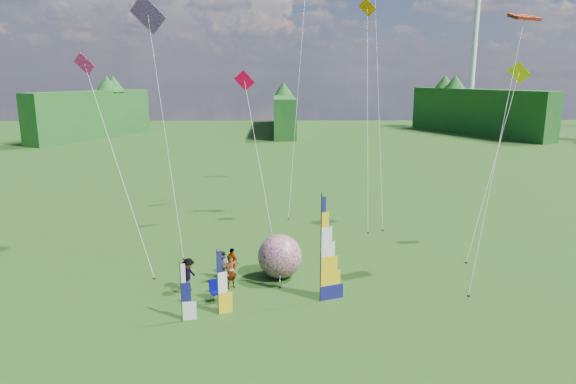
{
  "coord_description": "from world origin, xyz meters",
  "views": [
    {
      "loc": [
        -1.59,
        -21.66,
        11.37
      ],
      "look_at": [
        -1.0,
        4.0,
        5.5
      ],
      "focal_mm": 32.0,
      "sensor_mm": 36.0,
      "label": 1
    }
  ],
  "objects_px": {
    "feather_banner_main": "(321,250)",
    "camp_chair": "(216,291)",
    "spectator_c": "(188,275)",
    "spectator_a": "(231,272)",
    "side_banner_left": "(218,283)",
    "spectator_d": "(232,262)",
    "bol_inflatable": "(280,256)",
    "kite_whale": "(379,84)",
    "side_banner_far": "(181,293)",
    "spectator_b": "(223,266)"
  },
  "relations": [
    {
      "from": "spectator_c",
      "to": "spectator_a",
      "type": "bearing_deg",
      "value": -61.21
    },
    {
      "from": "spectator_a",
      "to": "spectator_d",
      "type": "distance_m",
      "value": 1.86
    },
    {
      "from": "bol_inflatable",
      "to": "spectator_c",
      "type": "relative_size",
      "value": 1.38
    },
    {
      "from": "side_banner_far",
      "to": "spectator_a",
      "type": "xyz_separation_m",
      "value": [
        2.01,
        3.77,
        -0.5
      ]
    },
    {
      "from": "spectator_c",
      "to": "spectator_b",
      "type": "bearing_deg",
      "value": -26.7
    },
    {
      "from": "spectator_b",
      "to": "spectator_c",
      "type": "height_order",
      "value": "spectator_c"
    },
    {
      "from": "feather_banner_main",
      "to": "spectator_d",
      "type": "height_order",
      "value": "feather_banner_main"
    },
    {
      "from": "side_banner_far",
      "to": "camp_chair",
      "type": "xyz_separation_m",
      "value": [
        1.37,
        2.12,
        -0.87
      ]
    },
    {
      "from": "spectator_d",
      "to": "feather_banner_main",
      "type": "bearing_deg",
      "value": -175.25
    },
    {
      "from": "spectator_c",
      "to": "camp_chair",
      "type": "relative_size",
      "value": 1.64
    },
    {
      "from": "kite_whale",
      "to": "spectator_a",
      "type": "bearing_deg",
      "value": -136.74
    },
    {
      "from": "camp_chair",
      "to": "kite_whale",
      "type": "xyz_separation_m",
      "value": [
        11.39,
        17.48,
        10.13
      ]
    },
    {
      "from": "spectator_a",
      "to": "spectator_c",
      "type": "xyz_separation_m",
      "value": [
        -2.26,
        -0.3,
        -0.01
      ]
    },
    {
      "from": "feather_banner_main",
      "to": "bol_inflatable",
      "type": "xyz_separation_m",
      "value": [
        -2.05,
        3.29,
        -1.5
      ]
    },
    {
      "from": "feather_banner_main",
      "to": "spectator_a",
      "type": "xyz_separation_m",
      "value": [
        -4.7,
        1.8,
        -1.84
      ]
    },
    {
      "from": "spectator_b",
      "to": "spectator_d",
      "type": "bearing_deg",
      "value": 76.19
    },
    {
      "from": "side_banner_far",
      "to": "spectator_a",
      "type": "bearing_deg",
      "value": 54.34
    },
    {
      "from": "spectator_a",
      "to": "spectator_b",
      "type": "xyz_separation_m",
      "value": [
        -0.56,
        1.24,
        -0.1
      ]
    },
    {
      "from": "side_banner_far",
      "to": "spectator_c",
      "type": "height_order",
      "value": "side_banner_far"
    },
    {
      "from": "feather_banner_main",
      "to": "spectator_c",
      "type": "bearing_deg",
      "value": 147.53
    },
    {
      "from": "camp_chair",
      "to": "kite_whale",
      "type": "bearing_deg",
      "value": 32.88
    },
    {
      "from": "bol_inflatable",
      "to": "spectator_d",
      "type": "height_order",
      "value": "bol_inflatable"
    },
    {
      "from": "bol_inflatable",
      "to": "kite_whale",
      "type": "xyz_separation_m",
      "value": [
        8.1,
        14.34,
        9.43
      ]
    },
    {
      "from": "side_banner_far",
      "to": "spectator_c",
      "type": "bearing_deg",
      "value": 86.6
    },
    {
      "from": "side_banner_left",
      "to": "camp_chair",
      "type": "bearing_deg",
      "value": 78.28
    },
    {
      "from": "feather_banner_main",
      "to": "spectator_d",
      "type": "xyz_separation_m",
      "value": [
        -4.8,
        3.66,
        -1.95
      ]
    },
    {
      "from": "feather_banner_main",
      "to": "kite_whale",
      "type": "relative_size",
      "value": 0.26
    },
    {
      "from": "bol_inflatable",
      "to": "spectator_c",
      "type": "distance_m",
      "value": 5.24
    },
    {
      "from": "side_banner_far",
      "to": "spectator_d",
      "type": "xyz_separation_m",
      "value": [
        1.9,
        5.63,
        -0.61
      ]
    },
    {
      "from": "bol_inflatable",
      "to": "spectator_b",
      "type": "height_order",
      "value": "bol_inflatable"
    },
    {
      "from": "bol_inflatable",
      "to": "camp_chair",
      "type": "bearing_deg",
      "value": -136.33
    },
    {
      "from": "side_banner_far",
      "to": "spectator_d",
      "type": "height_order",
      "value": "side_banner_far"
    },
    {
      "from": "spectator_a",
      "to": "spectator_c",
      "type": "relative_size",
      "value": 1.01
    },
    {
      "from": "feather_banner_main",
      "to": "side_banner_far",
      "type": "bearing_deg",
      "value": 176.09
    },
    {
      "from": "feather_banner_main",
      "to": "spectator_b",
      "type": "xyz_separation_m",
      "value": [
        -5.26,
        3.04,
        -1.94
      ]
    },
    {
      "from": "spectator_a",
      "to": "side_banner_left",
      "type": "bearing_deg",
      "value": -136.88
    },
    {
      "from": "spectator_c",
      "to": "camp_chair",
      "type": "distance_m",
      "value": 2.15
    },
    {
      "from": "spectator_c",
      "to": "feather_banner_main",
      "type": "bearing_deg",
      "value": -80.91
    },
    {
      "from": "kite_whale",
      "to": "spectator_d",
      "type": "bearing_deg",
      "value": -140.39
    },
    {
      "from": "kite_whale",
      "to": "feather_banner_main",
      "type": "bearing_deg",
      "value": -121.5
    },
    {
      "from": "bol_inflatable",
      "to": "kite_whale",
      "type": "relative_size",
      "value": 0.12
    },
    {
      "from": "side_banner_left",
      "to": "camp_chair",
      "type": "height_order",
      "value": "side_banner_left"
    },
    {
      "from": "side_banner_left",
      "to": "spectator_d",
      "type": "bearing_deg",
      "value": 65.34
    },
    {
      "from": "feather_banner_main",
      "to": "side_banner_far",
      "type": "height_order",
      "value": "feather_banner_main"
    },
    {
      "from": "spectator_d",
      "to": "spectator_b",
      "type": "bearing_deg",
      "value": 95.36
    },
    {
      "from": "spectator_d",
      "to": "spectator_a",
      "type": "bearing_deg",
      "value": 135.17
    },
    {
      "from": "feather_banner_main",
      "to": "camp_chair",
      "type": "xyz_separation_m",
      "value": [
        -5.33,
        0.15,
        -2.21
      ]
    },
    {
      "from": "bol_inflatable",
      "to": "kite_whale",
      "type": "distance_m",
      "value": 18.98
    },
    {
      "from": "spectator_d",
      "to": "bol_inflatable",
      "type": "bearing_deg",
      "value": -145.54
    },
    {
      "from": "spectator_d",
      "to": "side_banner_far",
      "type": "bearing_deg",
      "value": 113.33
    }
  ]
}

